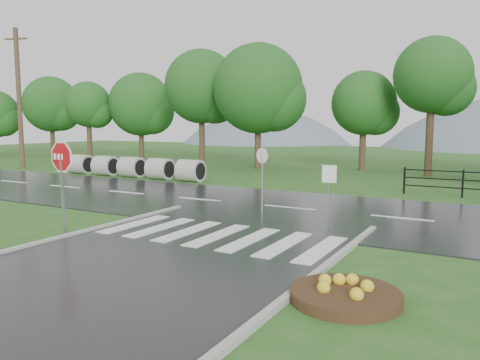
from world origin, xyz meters
The scene contains 11 objects.
ground centered at (0.00, 0.00, 0.00)m, with size 120.00×120.00×0.00m, color #27561C.
main_road centered at (0.00, 10.00, 0.00)m, with size 90.00×8.00×0.04m, color black.
crosswalk centered at (0.00, 5.00, 0.06)m, with size 6.50×2.80×0.02m.
hills centered at (3.49, 65.00, -15.54)m, with size 102.00×48.00×48.00m.
treeline centered at (1.00, 24.00, 0.00)m, with size 83.20×5.20×10.00m.
culvert_pipes centered at (-12.17, 15.00, 0.60)m, with size 9.70×1.20×1.20m.
stop_sign centered at (-4.13, 3.29, 1.96)m, with size 1.25×0.12×2.82m.
flower_bed centered at (4.46, 2.09, 0.15)m, with size 1.96×1.96×0.39m.
reg_sign_small centered at (2.32, 7.52, 1.37)m, with size 0.42×0.10×1.91m.
reg_sign_round centered at (-0.44, 8.60, 1.45)m, with size 0.51×0.19×2.30m.
utility_pole_west centered at (-22.79, 15.50, 4.91)m, with size 1.67×0.62×9.67m.
Camera 1 is at (6.71, -5.75, 3.11)m, focal length 35.00 mm.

